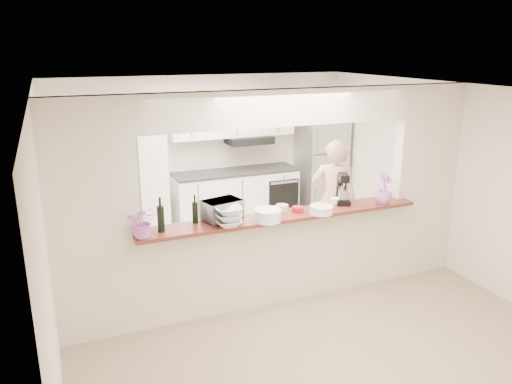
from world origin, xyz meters
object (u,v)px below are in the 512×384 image
refrigerator (321,168)px  stand_mixer (343,190)px  toaster_oven (222,210)px  person (333,201)px

refrigerator → stand_mixer: refrigerator is taller
toaster_oven → person: size_ratio=0.24×
refrigerator → stand_mixer: 2.88m
refrigerator → person: (-0.85, -1.84, 0.01)m
stand_mixer → toaster_oven: bearing=-179.6°
toaster_oven → person: person is taller
stand_mixer → person: size_ratio=0.22×
refrigerator → person: 2.02m
refrigerator → person: person is taller
stand_mixer → person: (0.35, 0.75, -0.40)m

